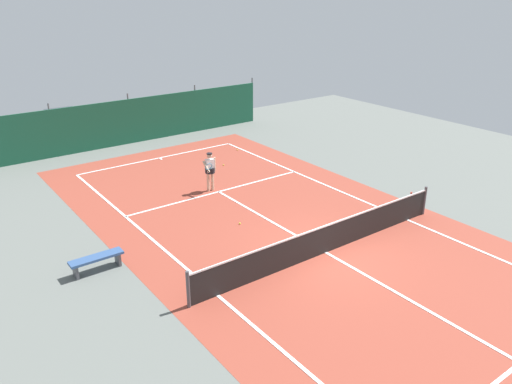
% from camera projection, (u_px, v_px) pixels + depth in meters
% --- Properties ---
extents(ground_plane, '(36.00, 36.00, 0.00)m').
position_uv_depth(ground_plane, '(326.00, 253.00, 16.31)').
color(ground_plane, slate).
extents(court_surface, '(11.02, 26.60, 0.01)m').
position_uv_depth(court_surface, '(326.00, 253.00, 16.31)').
color(court_surface, brown).
rests_on(court_surface, ground).
extents(tennis_net, '(10.12, 0.10, 1.10)m').
position_uv_depth(tennis_net, '(326.00, 239.00, 16.12)').
color(tennis_net, black).
rests_on(tennis_net, ground).
extents(back_fence, '(16.30, 0.98, 2.70)m').
position_uv_depth(back_fence, '(128.00, 129.00, 27.71)').
color(back_fence, '#195138').
rests_on(back_fence, ground).
extents(tennis_player, '(0.73, 0.75, 1.64)m').
position_uv_depth(tennis_player, '(210.00, 169.00, 20.86)').
color(tennis_player, '#D8AD8C').
rests_on(tennis_player, ground).
extents(tennis_ball_near_player, '(0.07, 0.07, 0.07)m').
position_uv_depth(tennis_ball_near_player, '(224.00, 165.00, 24.12)').
color(tennis_ball_near_player, '#CCDB33').
rests_on(tennis_ball_near_player, ground).
extents(tennis_ball_midcourt, '(0.07, 0.07, 0.07)m').
position_uv_depth(tennis_ball_midcourt, '(237.00, 150.00, 26.33)').
color(tennis_ball_midcourt, '#CCDB33').
rests_on(tennis_ball_midcourt, ground).
extents(tennis_ball_by_sideline, '(0.07, 0.07, 0.07)m').
position_uv_depth(tennis_ball_by_sideline, '(240.00, 223.00, 18.22)').
color(tennis_ball_by_sideline, '#CCDB33').
rests_on(tennis_ball_by_sideline, ground).
extents(parked_car, '(2.34, 4.36, 1.68)m').
position_uv_depth(parked_car, '(64.00, 126.00, 27.64)').
color(parked_car, silver).
rests_on(parked_car, ground).
extents(courtside_bench, '(1.60, 0.40, 0.49)m').
position_uv_depth(courtside_bench, '(97.00, 260.00, 15.14)').
color(courtside_bench, '#335184').
rests_on(courtside_bench, ground).
extents(water_bottle, '(0.08, 0.08, 0.24)m').
position_uv_depth(water_bottle, '(411.00, 195.00, 20.48)').
color(water_bottle, '#D84C38').
rests_on(water_bottle, ground).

